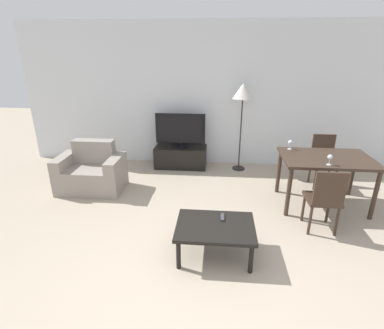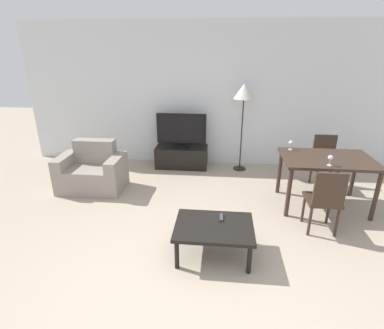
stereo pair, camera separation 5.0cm
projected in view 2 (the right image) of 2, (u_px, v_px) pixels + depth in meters
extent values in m
plane|color=tan|center=(188.00, 298.00, 2.83)|extent=(18.00, 18.00, 0.00)
cube|color=silver|center=(209.00, 96.00, 5.75)|extent=(7.27, 0.06, 2.70)
cube|color=gray|center=(92.00, 178.00, 4.96)|extent=(0.68, 0.66, 0.40)
cube|color=gray|center=(95.00, 151.00, 5.03)|extent=(0.68, 0.20, 0.39)
cube|color=gray|center=(67.00, 172.00, 4.97)|extent=(0.18, 0.66, 0.58)
cube|color=gray|center=(117.00, 174.00, 4.89)|extent=(0.18, 0.66, 0.58)
cube|color=black|center=(182.00, 157.00, 5.93)|extent=(1.00, 0.48, 0.41)
cylinder|color=black|center=(182.00, 146.00, 5.85)|extent=(0.32, 0.32, 0.03)
cylinder|color=black|center=(182.00, 144.00, 5.83)|extent=(0.04, 0.04, 0.05)
cube|color=black|center=(181.00, 128.00, 5.72)|extent=(0.95, 0.04, 0.57)
cube|color=black|center=(181.00, 129.00, 5.70)|extent=(0.91, 0.01, 0.54)
cube|color=black|center=(214.00, 227.00, 3.31)|extent=(0.87, 0.65, 0.04)
cylinder|color=black|center=(177.00, 254.00, 3.17)|extent=(0.05, 0.05, 0.35)
cylinder|color=black|center=(249.00, 259.00, 3.10)|extent=(0.05, 0.05, 0.35)
cylinder|color=black|center=(183.00, 226.00, 3.66)|extent=(0.05, 0.05, 0.35)
cylinder|color=black|center=(246.00, 230.00, 3.59)|extent=(0.05, 0.05, 0.35)
cube|color=#38281E|center=(328.00, 159.00, 4.25)|extent=(1.26, 0.86, 0.04)
cylinder|color=#38281E|center=(289.00, 193.00, 4.10)|extent=(0.06, 0.06, 0.72)
cylinder|color=#38281E|center=(376.00, 197.00, 3.99)|extent=(0.06, 0.06, 0.72)
cylinder|color=#38281E|center=(279.00, 172.00, 4.79)|extent=(0.06, 0.06, 0.72)
cylinder|color=#38281E|center=(354.00, 175.00, 4.68)|extent=(0.06, 0.06, 0.72)
cube|color=#38281E|center=(322.00, 200.00, 3.78)|extent=(0.40, 0.40, 0.04)
cylinder|color=#38281E|center=(303.00, 208.00, 4.02)|extent=(0.04, 0.04, 0.40)
cylinder|color=#38281E|center=(328.00, 209.00, 3.99)|extent=(0.04, 0.04, 0.40)
cylinder|color=#38281E|center=(310.00, 221.00, 3.72)|extent=(0.04, 0.04, 0.40)
cylinder|color=#38281E|center=(337.00, 223.00, 3.69)|extent=(0.04, 0.04, 0.40)
cube|color=#38281E|center=(330.00, 190.00, 3.52)|extent=(0.37, 0.04, 0.43)
cube|color=#38281E|center=(325.00, 164.00, 4.96)|extent=(0.40, 0.40, 0.04)
cylinder|color=#38281E|center=(316.00, 179.00, 4.91)|extent=(0.04, 0.04, 0.40)
cylinder|color=#38281E|center=(337.00, 180.00, 4.88)|extent=(0.04, 0.04, 0.40)
cylinder|color=#38281E|center=(311.00, 172.00, 5.21)|extent=(0.04, 0.04, 0.40)
cylinder|color=#38281E|center=(330.00, 172.00, 5.18)|extent=(0.04, 0.04, 0.40)
cube|color=#38281E|center=(324.00, 147.00, 5.05)|extent=(0.37, 0.04, 0.43)
cylinder|color=black|center=(239.00, 168.00, 5.86)|extent=(0.24, 0.24, 0.02)
cylinder|color=black|center=(242.00, 135.00, 5.61)|extent=(0.02, 0.02, 1.34)
cone|color=beige|center=(244.00, 91.00, 5.32)|extent=(0.40, 0.40, 0.27)
cube|color=#38383D|center=(221.00, 217.00, 3.44)|extent=(0.04, 0.15, 0.02)
cylinder|color=silver|center=(290.00, 149.00, 4.58)|extent=(0.06, 0.06, 0.01)
cylinder|color=silver|center=(290.00, 147.00, 4.57)|extent=(0.01, 0.01, 0.07)
sphere|color=silver|center=(291.00, 143.00, 4.54)|extent=(0.07, 0.07, 0.07)
cylinder|color=silver|center=(329.00, 165.00, 3.96)|extent=(0.06, 0.06, 0.01)
cylinder|color=silver|center=(330.00, 163.00, 3.95)|extent=(0.01, 0.01, 0.07)
sphere|color=silver|center=(331.00, 158.00, 3.92)|extent=(0.07, 0.07, 0.07)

